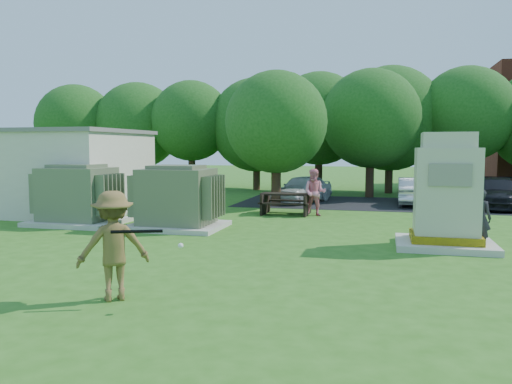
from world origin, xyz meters
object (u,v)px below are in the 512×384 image
(car_white, at_px, (303,189))
(generator_cabinet, at_px, (446,198))
(batter, at_px, (113,246))
(person_by_generator, at_px, (480,218))
(car_silver_a, at_px, (413,191))
(picnic_table, at_px, (286,201))
(transformer_left, at_px, (78,196))
(transformer_right, at_px, (177,199))
(car_dark, at_px, (497,193))
(person_at_picnic, at_px, (315,192))

(car_white, bearing_deg, generator_cabinet, -41.18)
(car_white, bearing_deg, batter, -72.27)
(person_by_generator, relative_size, car_silver_a, 0.40)
(generator_cabinet, xyz_separation_m, picnic_table, (-5.35, 5.43, -0.80))
(transformer_left, bearing_deg, transformer_right, 0.00)
(car_dark, bearing_deg, car_silver_a, -175.26)
(transformer_right, bearing_deg, batter, -74.65)
(transformer_left, distance_m, batter, 9.41)
(generator_cabinet, height_order, person_at_picnic, generator_cabinet)
(transformer_left, height_order, generator_cabinet, generator_cabinet)
(batter, bearing_deg, transformer_right, -111.31)
(transformer_left, bearing_deg, batter, -52.36)
(picnic_table, height_order, car_dark, car_dark)
(transformer_right, distance_m, picnic_table, 5.12)
(transformer_left, bearing_deg, car_silver_a, 37.67)
(person_at_picnic, distance_m, car_silver_a, 6.22)
(car_white, bearing_deg, transformer_right, -87.20)
(car_dark, bearing_deg, person_at_picnic, -139.44)
(picnic_table, relative_size, car_silver_a, 0.51)
(car_white, xyz_separation_m, car_silver_a, (5.12, 0.18, -0.02))
(generator_cabinet, distance_m, car_silver_a, 10.12)
(car_white, relative_size, car_dark, 0.86)
(transformer_right, bearing_deg, generator_cabinet, -8.18)
(transformer_right, relative_size, batter, 1.57)
(batter, bearing_deg, car_dark, -156.68)
(generator_cabinet, height_order, car_silver_a, generator_cabinet)
(transformer_left, xyz_separation_m, transformer_right, (3.70, 0.00, 0.00))
(transformer_left, bearing_deg, car_dark, 29.95)
(batter, relative_size, car_white, 0.49)
(transformer_left, xyz_separation_m, person_by_generator, (12.75, -0.88, -0.19))
(transformer_left, relative_size, batter, 1.57)
(car_silver_a, bearing_deg, batter, 71.10)
(picnic_table, xyz_separation_m, car_white, (-0.07, 4.49, 0.14))
(transformer_right, xyz_separation_m, picnic_table, (2.80, 4.26, -0.45))
(picnic_table, distance_m, car_dark, 9.64)
(transformer_left, distance_m, transformer_right, 3.70)
(car_white, bearing_deg, car_dark, 19.77)
(picnic_table, xyz_separation_m, person_by_generator, (6.24, -5.14, 0.26))
(batter, xyz_separation_m, car_dark, (9.33, 16.13, -0.30))
(person_at_picnic, relative_size, car_silver_a, 0.47)
(picnic_table, xyz_separation_m, car_dark, (8.57, 4.43, 0.13))
(transformer_left, height_order, car_silver_a, transformer_left)
(batter, distance_m, car_silver_a, 17.38)
(transformer_left, xyz_separation_m, picnic_table, (6.50, 4.26, -0.45))
(batter, relative_size, car_dark, 0.42)
(transformer_right, relative_size, picnic_table, 1.53)
(generator_cabinet, xyz_separation_m, car_white, (-5.42, 9.92, -0.67))
(batter, xyz_separation_m, person_by_generator, (7.00, 6.57, -0.17))
(person_at_picnic, bearing_deg, transformer_left, -148.78)
(picnic_table, relative_size, person_by_generator, 1.26)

